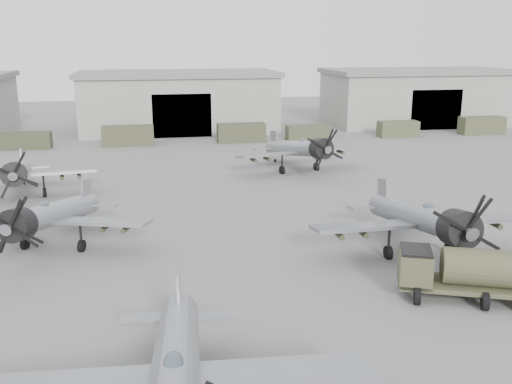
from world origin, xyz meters
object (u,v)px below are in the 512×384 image
aircraft_near_1 (175,377)px  aircraft_far_1 (300,149)px  aircraft_mid_2 (423,219)px  fuel_tanker (468,270)px  aircraft_mid_1 (49,216)px  aircraft_far_0 (18,172)px

aircraft_near_1 → aircraft_far_1: aircraft_near_1 is taller
aircraft_near_1 → aircraft_mid_2: size_ratio=1.01×
aircraft_near_1 → fuel_tanker: (15.37, 8.26, -0.90)m
aircraft_near_1 → aircraft_mid_1: 20.81m
aircraft_mid_2 → fuel_tanker: bearing=-94.0°
aircraft_far_1 → fuel_tanker: size_ratio=1.78×
aircraft_mid_1 → aircraft_mid_2: (22.63, -5.45, 0.18)m
aircraft_mid_1 → aircraft_far_0: 14.16m
aircraft_far_1 → fuel_tanker: aircraft_far_1 is taller
aircraft_far_1 → fuel_tanker: (0.74, -30.28, -0.84)m
aircraft_near_1 → aircraft_far_0: 34.97m
aircraft_far_0 → aircraft_far_1: (26.01, 5.47, 0.08)m
aircraft_far_0 → aircraft_near_1: bearing=-78.9°
aircraft_mid_1 → aircraft_mid_2: bearing=4.2°
aircraft_near_1 → aircraft_mid_2: (15.78, 14.20, 0.01)m
aircraft_near_1 → aircraft_mid_1: bearing=113.6°
aircraft_near_1 → fuel_tanker: 17.47m
aircraft_near_1 → aircraft_mid_1: aircraft_near_1 is taller
aircraft_mid_2 → aircraft_far_1: bearing=92.6°
aircraft_near_1 → aircraft_far_0: bearing=113.4°
aircraft_mid_2 → aircraft_far_1: aircraft_mid_2 is taller
aircraft_mid_1 → aircraft_mid_2: aircraft_mid_2 is taller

